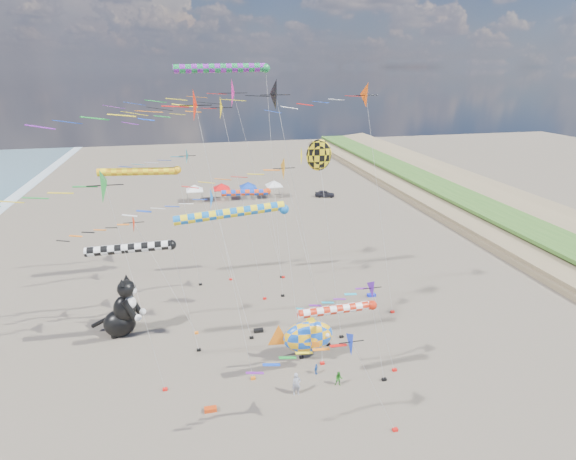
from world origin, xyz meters
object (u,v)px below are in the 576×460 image
(person_adult, at_px, (296,384))
(child_blue, at_px, (316,369))
(fish_inflatable, at_px, (308,336))
(cat_inflatable, at_px, (121,305))
(child_green, at_px, (339,379))
(parked_car, at_px, (325,194))

(person_adult, distance_m, child_blue, 2.99)
(fish_inflatable, height_order, person_adult, fish_inflatable)
(fish_inflatable, distance_m, person_adult, 4.76)
(person_adult, bearing_deg, fish_inflatable, 60.47)
(cat_inflatable, bearing_deg, child_green, -16.87)
(person_adult, bearing_deg, parked_car, 66.68)
(child_green, height_order, parked_car, parked_car)
(child_green, relative_size, parked_car, 0.33)
(child_blue, bearing_deg, child_green, -97.54)
(person_adult, bearing_deg, child_green, 0.41)
(person_adult, height_order, child_green, person_adult)
(person_adult, bearing_deg, cat_inflatable, 135.50)
(child_green, xyz_separation_m, child_blue, (-1.35, 1.75, -0.15))
(fish_inflatable, distance_m, parked_car, 51.73)
(child_green, bearing_deg, person_adult, -158.66)
(parked_car, bearing_deg, child_blue, 177.53)
(child_green, height_order, child_blue, child_green)
(child_blue, bearing_deg, fish_inflatable, 49.82)
(child_blue, height_order, parked_car, parked_car)
(cat_inflatable, bearing_deg, fish_inflatable, -9.17)
(fish_inflatable, height_order, child_blue, fish_inflatable)
(cat_inflatable, distance_m, child_blue, 18.95)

